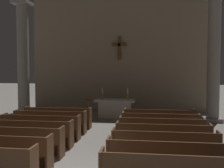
{
  "coord_description": "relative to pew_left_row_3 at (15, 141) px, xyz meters",
  "views": [
    {
      "loc": [
        1.8,
        -5.83,
        2.73
      ],
      "look_at": [
        0.0,
        7.67,
        1.93
      ],
      "focal_mm": 43.61,
      "sensor_mm": 36.0,
      "label": 1
    }
  ],
  "objects": [
    {
      "name": "pew_left_row_3",
      "position": [
        0.0,
        0.0,
        0.0
      ],
      "size": [
        3.06,
        0.5,
        0.95
      ],
      "color": "brown",
      "rests_on": "ground"
    },
    {
      "name": "pew_left_row_4",
      "position": [
        0.0,
        1.02,
        0.0
      ],
      "size": [
        3.06,
        0.5,
        0.95
      ],
      "color": "brown",
      "rests_on": "ground"
    },
    {
      "name": "pew_left_row_5",
      "position": [
        0.0,
        2.04,
        0.0
      ],
      "size": [
        3.06,
        0.5,
        0.95
      ],
      "color": "brown",
      "rests_on": "ground"
    },
    {
      "name": "pew_left_row_6",
      "position": [
        0.0,
        3.06,
        0.0
      ],
      "size": [
        3.06,
        0.5,
        0.95
      ],
      "color": "brown",
      "rests_on": "ground"
    },
    {
      "name": "pew_left_row_7",
      "position": [
        0.0,
        4.09,
        0.0
      ],
      "size": [
        3.06,
        0.5,
        0.95
      ],
      "color": "brown",
      "rests_on": "ground"
    },
    {
      "name": "pew_right_row_2",
      "position": [
        4.58,
        -1.02,
        0.0
      ],
      "size": [
        3.06,
        0.5,
        0.95
      ],
      "color": "brown",
      "rests_on": "ground"
    },
    {
      "name": "pew_right_row_3",
      "position": [
        4.58,
        0.0,
        0.0
      ],
      "size": [
        3.06,
        0.5,
        0.95
      ],
      "color": "brown",
      "rests_on": "ground"
    },
    {
      "name": "pew_right_row_4",
      "position": [
        4.58,
        1.02,
        0.0
      ],
      "size": [
        3.06,
        0.5,
        0.95
      ],
      "color": "brown",
      "rests_on": "ground"
    },
    {
      "name": "pew_right_row_5",
      "position": [
        4.58,
        2.04,
        0.0
      ],
      "size": [
        3.06,
        0.5,
        0.95
      ],
      "color": "brown",
      "rests_on": "ground"
    },
    {
      "name": "pew_right_row_6",
      "position": [
        4.58,
        3.06,
        0.0
      ],
      "size": [
        3.06,
        0.5,
        0.95
      ],
      "color": "brown",
      "rests_on": "ground"
    },
    {
      "name": "pew_right_row_7",
      "position": [
        4.58,
        4.09,
        0.0
      ],
      "size": [
        3.06,
        0.5,
        0.95
      ],
      "color": "brown",
      "rests_on": "ground"
    },
    {
      "name": "column_left_second",
      "position": [
        -2.78,
        6.46,
        2.62
      ],
      "size": [
        0.94,
        0.94,
        6.36
      ],
      "color": "gray",
      "rests_on": "ground"
    },
    {
      "name": "column_right_second",
      "position": [
        7.36,
        6.46,
        2.62
      ],
      "size": [
        0.94,
        0.94,
        6.36
      ],
      "color": "gray",
      "rests_on": "ground"
    },
    {
      "name": "altar",
      "position": [
        2.29,
        6.93,
        0.06
      ],
      "size": [
        2.2,
        0.9,
        1.01
      ],
      "color": "#BCB7AD",
      "rests_on": "ground"
    },
    {
      "name": "candlestick_left",
      "position": [
        1.59,
        6.93,
        0.73
      ],
      "size": [
        0.16,
        0.16,
        0.62
      ],
      "color": "#B79338",
      "rests_on": "altar"
    },
    {
      "name": "candlestick_right",
      "position": [
        2.99,
        6.93,
        0.73
      ],
      "size": [
        0.16,
        0.16,
        0.62
      ],
      "color": "#B79338",
      "rests_on": "altar"
    },
    {
      "name": "apse_with_cross",
      "position": [
        2.29,
        9.29,
        3.13
      ],
      "size": [
        11.15,
        0.42,
        7.21
      ],
      "color": "gray",
      "rests_on": "ground"
    },
    {
      "name": "lectern",
      "position": [
        1.07,
        5.73,
        0.07
      ],
      "size": [
        0.44,
        0.36,
        1.15
      ],
      "color": "brown",
      "rests_on": "ground"
    }
  ]
}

